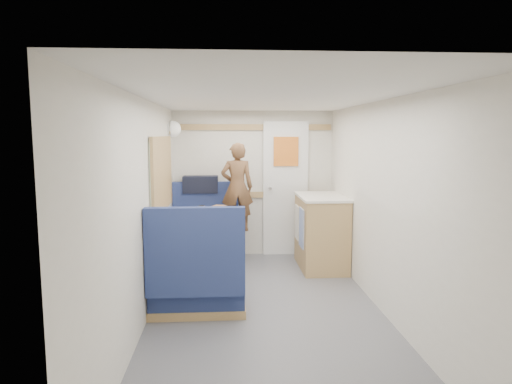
{
  "coord_description": "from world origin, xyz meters",
  "views": [
    {
      "loc": [
        -0.37,
        -4.03,
        1.68
      ],
      "look_at": [
        -0.05,
        0.9,
        1.06
      ],
      "focal_mm": 32.0,
      "sensor_mm": 36.0,
      "label": 1
    }
  ],
  "objects": [
    {
      "name": "tumbler_left",
      "position": [
        -0.81,
        0.76,
        0.78
      ],
      "size": [
        0.07,
        0.07,
        0.12
      ],
      "primitive_type": "cylinder",
      "color": "white",
      "rests_on": "dinette_table"
    },
    {
      "name": "pepper_grinder",
      "position": [
        -0.61,
        1.07,
        0.77
      ],
      "size": [
        0.04,
        0.04,
        0.1
      ],
      "primitive_type": "cylinder",
      "color": "black",
      "rests_on": "dinette_table"
    },
    {
      "name": "wall_right",
      "position": [
        1.1,
        0.0,
        1.0
      ],
      "size": [
        0.02,
        4.5,
        2.0
      ],
      "primitive_type": "cube",
      "color": "silver",
      "rests_on": "floor"
    },
    {
      "name": "oak_trim_high",
      "position": [
        0.0,
        2.23,
        1.78
      ],
      "size": [
        2.15,
        0.02,
        0.08
      ],
      "primitive_type": "cube",
      "color": "olive",
      "rests_on": "wall_back"
    },
    {
      "name": "bread_loaf",
      "position": [
        -0.48,
        1.38,
        0.77
      ],
      "size": [
        0.23,
        0.29,
        0.11
      ],
      "primitive_type": "cube",
      "rotation": [
        0.0,
        0.0,
        -0.42
      ],
      "color": "olive",
      "rests_on": "dinette_table"
    },
    {
      "name": "dome_light",
      "position": [
        -1.04,
        1.85,
        1.75
      ],
      "size": [
        0.2,
        0.2,
        0.2
      ],
      "primitive_type": "sphere",
      "color": "white",
      "rests_on": "wall_left"
    },
    {
      "name": "floor",
      "position": [
        0.0,
        0.0,
        0.0
      ],
      "size": [
        4.5,
        4.5,
        0.0
      ],
      "primitive_type": "plane",
      "color": "#515156",
      "rests_on": "ground"
    },
    {
      "name": "wall_back",
      "position": [
        0.0,
        2.25,
        1.0
      ],
      "size": [
        2.2,
        0.02,
        2.0
      ],
      "primitive_type": "cube",
      "color": "silver",
      "rests_on": "floor"
    },
    {
      "name": "side_window",
      "position": [
        -1.08,
        1.0,
        1.25
      ],
      "size": [
        0.04,
        1.3,
        0.72
      ],
      "primitive_type": "cube",
      "color": "#A7B69A",
      "rests_on": "wall_left"
    },
    {
      "name": "dinette_table",
      "position": [
        -0.65,
        1.0,
        0.57
      ],
      "size": [
        0.62,
        0.92,
        0.72
      ],
      "color": "white",
      "rests_on": "floor"
    },
    {
      "name": "duffel_bag",
      "position": [
        -0.72,
        2.12,
        1.01
      ],
      "size": [
        0.47,
        0.23,
        0.22
      ],
      "primitive_type": "cube",
      "rotation": [
        0.0,
        0.0,
        -0.0
      ],
      "color": "black",
      "rests_on": "ledge"
    },
    {
      "name": "tray",
      "position": [
        -0.52,
        0.86,
        0.73
      ],
      "size": [
        0.31,
        0.37,
        0.02
      ],
      "primitive_type": "cube",
      "rotation": [
        0.0,
        0.0,
        -0.2
      ],
      "color": "white",
      "rests_on": "dinette_table"
    },
    {
      "name": "tumbler_mid",
      "position": [
        -0.67,
        1.37,
        0.78
      ],
      "size": [
        0.07,
        0.07,
        0.12
      ],
      "primitive_type": "cylinder",
      "color": "white",
      "rests_on": "dinette_table"
    },
    {
      "name": "wall_left",
      "position": [
        -1.1,
        0.0,
        1.0
      ],
      "size": [
        0.02,
        4.5,
        2.0
      ],
      "primitive_type": "cube",
      "color": "silver",
      "rests_on": "floor"
    },
    {
      "name": "bench_near",
      "position": [
        -0.65,
        0.14,
        0.3
      ],
      "size": [
        0.9,
        0.59,
        1.05
      ],
      "color": "navy",
      "rests_on": "floor"
    },
    {
      "name": "ceiling",
      "position": [
        0.0,
        0.0,
        2.0
      ],
      "size": [
        4.5,
        4.5,
        0.0
      ],
      "primitive_type": "plane",
      "rotation": [
        3.14,
        0.0,
        0.0
      ],
      "color": "silver",
      "rests_on": "wall_back"
    },
    {
      "name": "tumbler_right",
      "position": [
        -0.55,
        0.95,
        0.78
      ],
      "size": [
        0.07,
        0.07,
        0.11
      ],
      "primitive_type": "cylinder",
      "color": "white",
      "rests_on": "dinette_table"
    },
    {
      "name": "bench_far",
      "position": [
        -0.65,
        1.86,
        0.3
      ],
      "size": [
        0.9,
        0.59,
        1.05
      ],
      "color": "navy",
      "rests_on": "floor"
    },
    {
      "name": "orange_fruit",
      "position": [
        -0.49,
        0.7,
        0.77
      ],
      "size": [
        0.07,
        0.07,
        0.07
      ],
      "primitive_type": "sphere",
      "color": "orange",
      "rests_on": "tray"
    },
    {
      "name": "rear_door",
      "position": [
        0.45,
        2.22,
        0.97
      ],
      "size": [
        0.62,
        0.12,
        1.86
      ],
      "color": "white",
      "rests_on": "wall_back"
    },
    {
      "name": "ledge",
      "position": [
        -0.65,
        2.12,
        0.88
      ],
      "size": [
        0.9,
        0.14,
        0.04
      ],
      "primitive_type": "cube",
      "color": "olive",
      "rests_on": "bench_far"
    },
    {
      "name": "wine_glass",
      "position": [
        -0.73,
        0.91,
        0.84
      ],
      "size": [
        0.08,
        0.08,
        0.17
      ],
      "color": "white",
      "rests_on": "dinette_table"
    },
    {
      "name": "oak_trim_low",
      "position": [
        0.0,
        2.23,
        0.85
      ],
      "size": [
        2.15,
        0.02,
        0.08
      ],
      "primitive_type": "cube",
      "color": "olive",
      "rests_on": "wall_back"
    },
    {
      "name": "cheese_block",
      "position": [
        -0.56,
        0.66,
        0.76
      ],
      "size": [
        0.11,
        0.07,
        0.04
      ],
      "primitive_type": "cube",
      "rotation": [
        0.0,
        0.0,
        0.05
      ],
      "color": "#E3CD83",
      "rests_on": "tray"
    },
    {
      "name": "person",
      "position": [
        -0.23,
        1.74,
        1.01
      ],
      "size": [
        0.43,
        0.29,
        1.13
      ],
      "primitive_type": "imported",
      "rotation": [
        0.0,
        0.0,
        3.2
      ],
      "color": "brown",
      "rests_on": "bench_far"
    },
    {
      "name": "beer_glass",
      "position": [
        -0.53,
        0.96,
        0.77
      ],
      "size": [
        0.07,
        0.07,
        0.1
      ],
      "primitive_type": "cylinder",
      "color": "brown",
      "rests_on": "dinette_table"
    },
    {
      "name": "galley_counter",
      "position": [
        0.82,
        1.55,
        0.47
      ],
      "size": [
        0.57,
        0.92,
        0.92
      ],
      "color": "olive",
      "rests_on": "floor"
    }
  ]
}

